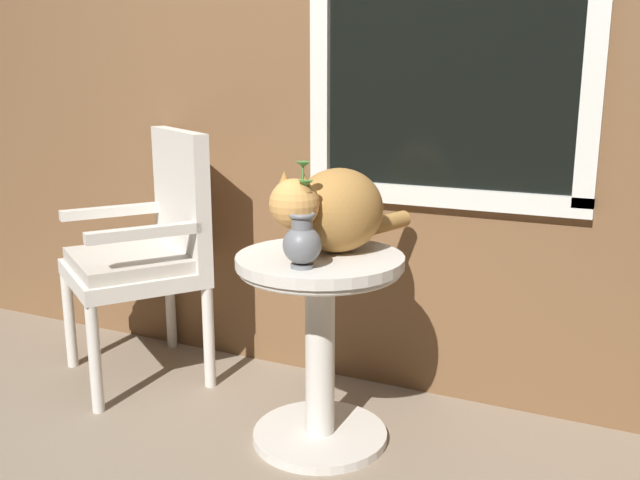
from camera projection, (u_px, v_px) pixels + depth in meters
ground_plane at (240, 455)px, 2.24m from camera, size 6.00×6.00×0.00m
back_wall at (337, 48)px, 2.57m from camera, size 4.00×0.07×2.60m
wicker_side_table at (320, 320)px, 2.24m from camera, size 0.54×0.54×0.64m
wicker_chair at (150, 245)px, 2.75m from camera, size 0.70×0.69×0.99m
cat at (334, 210)px, 2.20m from camera, size 0.35×0.62×0.28m
pewter_vase_with_ivy at (302, 239)px, 2.03m from camera, size 0.12×0.12×0.31m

